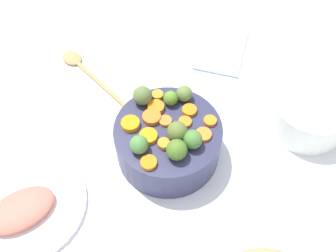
{
  "coord_description": "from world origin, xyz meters",
  "views": [
    {
      "loc": [
        -0.27,
        -0.36,
        0.74
      ],
      "look_at": [
        0.01,
        -0.03,
        0.12
      ],
      "focal_mm": 40.04,
      "sensor_mm": 36.0,
      "label": 1
    }
  ],
  "objects": [
    {
      "name": "brussels_sprout_4",
      "position": [
        0.01,
        -0.05,
        0.13
      ],
      "size": [
        0.04,
        0.04,
        0.04
      ],
      "primitive_type": "sphere",
      "color": "#5C6F31",
      "rests_on": "serving_bowl_carrots"
    },
    {
      "name": "carrot_slice_6",
      "position": [
        -0.0,
        0.01,
        0.12
      ],
      "size": [
        0.05,
        0.05,
        0.01
      ],
      "primitive_type": "cylinder",
      "rotation": [
        0.0,
        0.0,
        4.39
      ],
      "color": "orange",
      "rests_on": "serving_bowl_carrots"
    },
    {
      "name": "carrot_slice_8",
      "position": [
        0.02,
        0.03,
        0.12
      ],
      "size": [
        0.04,
        0.04,
        0.01
      ],
      "primitive_type": "cylinder",
      "rotation": [
        0.0,
        0.0,
        0.23
      ],
      "color": "orange",
      "rests_on": "serving_bowl_carrots"
    },
    {
      "name": "brussels_sprout_3",
      "position": [
        0.02,
        -0.09,
        0.13
      ],
      "size": [
        0.04,
        0.04,
        0.04
      ],
      "primitive_type": "sphere",
      "color": "#497C36",
      "rests_on": "serving_bowl_carrots"
    },
    {
      "name": "carrot_slice_9",
      "position": [
        -0.03,
        -0.02,
        0.12
      ],
      "size": [
        0.05,
        0.05,
        0.01
      ],
      "primitive_type": "cylinder",
      "rotation": [
        0.0,
        0.0,
        1.07
      ],
      "color": "orange",
      "rests_on": "serving_bowl_carrots"
    },
    {
      "name": "carrot_slice_3",
      "position": [
        0.05,
        -0.09,
        0.12
      ],
      "size": [
        0.04,
        0.04,
        0.01
      ],
      "primitive_type": "cylinder",
      "rotation": [
        0.0,
        0.0,
        5.81
      ],
      "color": "orange",
      "rests_on": "serving_bowl_carrots"
    },
    {
      "name": "carrot_slice_2",
      "position": [
        0.05,
        -0.04,
        0.12
      ],
      "size": [
        0.03,
        0.03,
        0.01
      ],
      "primitive_type": "cylinder",
      "rotation": [
        0.0,
        0.0,
        3.47
      ],
      "color": "orange",
      "rests_on": "serving_bowl_carrots"
    },
    {
      "name": "carrot_slice_7",
      "position": [
        -0.04,
        0.03,
        0.12
      ],
      "size": [
        0.05,
        0.05,
        0.01
      ],
      "primitive_type": "cylinder",
      "rotation": [
        0.0,
        0.0,
        0.57
      ],
      "color": "orange",
      "rests_on": "serving_bowl_carrots"
    },
    {
      "name": "carrot_slice_4",
      "position": [
        0.05,
        0.05,
        0.12
      ],
      "size": [
        0.03,
        0.03,
        0.01
      ],
      "primitive_type": "cylinder",
      "rotation": [
        0.0,
        0.0,
        1.49
      ],
      "color": "orange",
      "rests_on": "serving_bowl_carrots"
    },
    {
      "name": "brussels_sprout_2",
      "position": [
        0.06,
        0.02,
        0.13
      ],
      "size": [
        0.03,
        0.03,
        0.03
      ],
      "primitive_type": "sphere",
      "color": "#568728",
      "rests_on": "serving_bowl_carrots"
    },
    {
      "name": "brussels_sprout_5",
      "position": [
        0.01,
        0.06,
        0.13
      ],
      "size": [
        0.04,
        0.04,
        0.04
      ],
      "primitive_type": "sphere",
      "color": "#586F3B",
      "rests_on": "serving_bowl_carrots"
    },
    {
      "name": "ham_plate",
      "position": [
        -0.29,
        0.06,
        0.03
      ],
      "size": [
        0.24,
        0.24,
        0.01
      ],
      "primitive_type": "cylinder",
      "color": "white",
      "rests_on": "tabletop"
    },
    {
      "name": "brussels_sprout_6",
      "position": [
        0.09,
        0.01,
        0.13
      ],
      "size": [
        0.03,
        0.03,
        0.03
      ],
      "primitive_type": "sphere",
      "color": "olive",
      "rests_on": "serving_bowl_carrots"
    },
    {
      "name": "carrot_slice_0",
      "position": [
        0.07,
        -0.02,
        0.12
      ],
      "size": [
        0.04,
        0.04,
        0.01
      ],
      "primitive_type": "cylinder",
      "rotation": [
        0.0,
        0.0,
        5.32
      ],
      "color": "orange",
      "rests_on": "serving_bowl_carrots"
    },
    {
      "name": "wooden_spoon",
      "position": [
        0.0,
        0.32,
        0.03
      ],
      "size": [
        0.05,
        0.26,
        0.01
      ],
      "color": "tan",
      "rests_on": "tabletop"
    },
    {
      "name": "carrot_slice_1",
      "position": [
        0.09,
        -0.07,
        0.12
      ],
      "size": [
        0.04,
        0.04,
        0.01
      ],
      "primitive_type": "cylinder",
      "rotation": [
        0.0,
        0.0,
        3.59
      ],
      "color": "orange",
      "rests_on": "serving_bowl_carrots"
    },
    {
      "name": "carrot_slice_10",
      "position": [
        -0.02,
        -0.05,
        0.12
      ],
      "size": [
        0.03,
        0.03,
        0.01
      ],
      "primitive_type": "cylinder",
      "rotation": [
        0.0,
        0.0,
        0.38
      ],
      "color": "orange",
      "rests_on": "serving_bowl_carrots"
    },
    {
      "name": "ham_slice_main",
      "position": [
        -0.31,
        0.05,
        0.04
      ],
      "size": [
        0.15,
        0.11,
        0.02
      ],
      "primitive_type": "ellipsoid",
      "rotation": [
        0.0,
        0.0,
        6.14
      ],
      "color": "#CA6E5C",
      "rests_on": "ham_plate"
    },
    {
      "name": "serving_bowl_carrots",
      "position": [
        0.01,
        -0.03,
        0.07
      ],
      "size": [
        0.22,
        0.22,
        0.09
      ],
      "primitive_type": "cylinder",
      "color": "#2F3050",
      "rests_on": "tabletop"
    },
    {
      "name": "brussels_sprout_0",
      "position": [
        -0.02,
        -0.09,
        0.13
      ],
      "size": [
        0.04,
        0.04,
        0.04
      ],
      "primitive_type": "sphere",
      "color": "#4E7426",
      "rests_on": "serving_bowl_carrots"
    },
    {
      "name": "carrot_slice_5",
      "position": [
        0.02,
        -0.01,
        0.12
      ],
      "size": [
        0.04,
        0.04,
        0.01
      ],
      "primitive_type": "cylinder",
      "rotation": [
        0.0,
        0.0,
        3.97
      ],
      "color": "orange",
      "rests_on": "serving_bowl_carrots"
    },
    {
      "name": "carrot_slice_11",
      "position": [
        -0.07,
        -0.07,
        0.12
      ],
      "size": [
        0.04,
        0.04,
        0.01
      ],
      "primitive_type": "cylinder",
      "rotation": [
        0.0,
        0.0,
        5.24
      ],
      "color": "orange",
      "rests_on": "serving_bowl_carrots"
    },
    {
      "name": "tabletop",
      "position": [
        0.0,
        0.0,
        0.01
      ],
      "size": [
        2.4,
        2.4,
        0.02
      ],
      "primitive_type": "cube",
      "color": "silver",
      "rests_on": "ground"
    },
    {
      "name": "casserole_dish",
      "position": [
        0.31,
        -0.17,
        0.06
      ],
      "size": [
        0.18,
        0.18,
        0.08
      ],
      "primitive_type": "cylinder",
      "color": "white",
      "rests_on": "tabletop"
    },
    {
      "name": "brussels_sprout_1",
      "position": [
        -0.07,
        -0.03,
        0.13
      ],
      "size": [
        0.04,
        0.04,
        0.04
      ],
      "primitive_type": "sphere",
      "color": "#4D823F",
      "rests_on": "serving_bowl_carrots"
    },
    {
      "name": "dish_towel",
      "position": [
        0.33,
        0.13,
        0.02
      ],
      "size": [
        0.22,
        0.2,
        0.01
      ],
      "primitive_type": "cube",
      "rotation": [
        0.0,
        0.0,
        0.6
      ],
      "color": "#97B5BE",
      "rests_on": "tabletop"
    }
  ]
}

